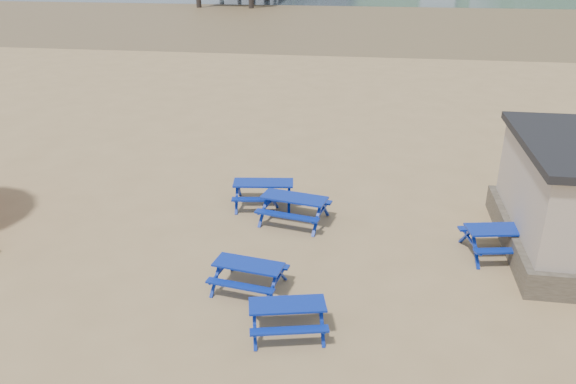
# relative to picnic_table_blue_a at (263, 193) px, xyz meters

# --- Properties ---
(ground) EXTENTS (400.00, 400.00, 0.00)m
(ground) POSITION_rel_picnic_table_blue_a_xyz_m (0.32, -2.62, -0.40)
(ground) COLOR tan
(ground) RESTS_ON ground
(wet_sand) EXTENTS (400.00, 400.00, 0.00)m
(wet_sand) POSITION_rel_picnic_table_blue_a_xyz_m (0.32, 52.38, -0.40)
(wet_sand) COLOR brown
(wet_sand) RESTS_ON ground
(picnic_table_blue_a) EXTENTS (2.10, 1.79, 0.80)m
(picnic_table_blue_a) POSITION_rel_picnic_table_blue_a_xyz_m (0.00, 0.00, 0.00)
(picnic_table_blue_a) COLOR #0F41A2
(picnic_table_blue_a) RESTS_ON ground
(picnic_table_blue_b) EXTENTS (2.23, 1.93, 0.82)m
(picnic_table_blue_b) POSITION_rel_picnic_table_blue_a_xyz_m (1.15, -1.03, 0.01)
(picnic_table_blue_b) COLOR #0F41A2
(picnic_table_blue_b) RESTS_ON ground
(picnic_table_blue_c) EXTENTS (2.16, 1.87, 0.80)m
(picnic_table_blue_c) POSITION_rel_picnic_table_blue_a_xyz_m (6.95, -2.17, -0.00)
(picnic_table_blue_c) COLOR #0F41A2
(picnic_table_blue_c) RESTS_ON ground
(picnic_table_blue_d) EXTENTS (1.87, 1.60, 0.70)m
(picnic_table_blue_d) POSITION_rel_picnic_table_blue_a_xyz_m (0.59, -4.84, -0.05)
(picnic_table_blue_d) COLOR #0F41A2
(picnic_table_blue_d) RESTS_ON ground
(picnic_table_blue_e) EXTENTS (1.91, 1.67, 0.69)m
(picnic_table_blue_e) POSITION_rel_picnic_table_blue_a_xyz_m (1.77, -6.31, -0.05)
(picnic_table_blue_e) COLOR #0F41A2
(picnic_table_blue_e) RESTS_ON ground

